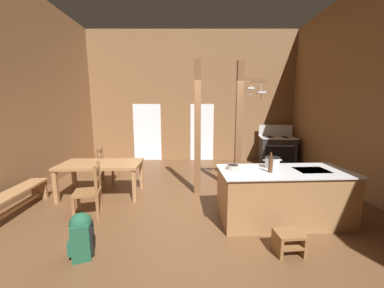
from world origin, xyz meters
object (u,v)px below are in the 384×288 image
object	(u,v)px
ladderback_chair_by_post	(91,191)
bottle_tall_on_counter	(272,165)
backpack	(82,234)
stockpot_on_counter	(273,163)
step_stool	(290,241)
dining_table	(102,167)
kitchen_island	(284,196)
bench_along_left_wall	(14,199)
ladderback_chair_near_window	(106,165)
stove_range	(278,150)
mixing_bowl_on_counter	(234,167)

from	to	relation	value
ladderback_chair_by_post	bottle_tall_on_counter	xyz separation A→B (m)	(3.11, -0.32, 0.57)
backpack	stockpot_on_counter	distance (m)	3.11
step_stool	dining_table	distance (m)	3.88
kitchen_island	bench_along_left_wall	xyz separation A→B (m)	(-4.77, 0.17, -0.14)
bench_along_left_wall	dining_table	bearing A→B (deg)	37.74
ladderback_chair_near_window	backpack	bearing A→B (deg)	-74.74
step_stool	ladderback_chair_by_post	distance (m)	3.33
step_stool	bench_along_left_wall	bearing A→B (deg)	166.78
stove_range	ladderback_chair_near_window	bearing A→B (deg)	-159.84
bench_along_left_wall	backpack	bearing A→B (deg)	-32.09
dining_table	bottle_tall_on_counter	distance (m)	3.50
ladderback_chair_near_window	mixing_bowl_on_counter	distance (m)	3.58
step_stool	dining_table	size ratio (longest dim) A/B	0.22
stove_range	stockpot_on_counter	size ratio (longest dim) A/B	4.08
step_stool	stockpot_on_counter	size ratio (longest dim) A/B	1.19
kitchen_island	dining_table	distance (m)	3.71
stockpot_on_counter	mixing_bowl_on_counter	distance (m)	0.71
bench_along_left_wall	stockpot_on_counter	distance (m)	4.66
dining_table	bottle_tall_on_counter	bearing A→B (deg)	-20.70
ladderback_chair_near_window	kitchen_island	bearing A→B (deg)	-28.01
kitchen_island	backpack	bearing A→B (deg)	-162.46
ladderback_chair_by_post	mixing_bowl_on_counter	distance (m)	2.58
dining_table	ladderback_chair_by_post	xyz separation A→B (m)	(0.15, -0.91, -0.20)
mixing_bowl_on_counter	bench_along_left_wall	bearing A→B (deg)	178.30
bottle_tall_on_counter	ladderback_chair_near_window	bearing A→B (deg)	148.83
stove_range	ladderback_chair_near_window	size ratio (longest dim) A/B	1.39
ladderback_chair_by_post	mixing_bowl_on_counter	world-z (taller)	mixing_bowl_on_counter
mixing_bowl_on_counter	stove_range	bearing A→B (deg)	60.15
stove_range	bench_along_left_wall	xyz separation A→B (m)	(-6.13, -3.75, -0.17)
dining_table	bench_along_left_wall	xyz separation A→B (m)	(-1.23, -0.95, -0.34)
kitchen_island	mixing_bowl_on_counter	distance (m)	0.98
stove_range	mixing_bowl_on_counter	size ratio (longest dim) A/B	5.99
step_stool	backpack	distance (m)	2.74
ladderback_chair_near_window	dining_table	bearing A→B (deg)	-73.56
stockpot_on_counter	bottle_tall_on_counter	distance (m)	0.29
bench_along_left_wall	step_stool	bearing A→B (deg)	-13.22
step_stool	kitchen_island	bearing A→B (deg)	73.90
bottle_tall_on_counter	backpack	bearing A→B (deg)	-162.87
kitchen_island	ladderback_chair_by_post	distance (m)	3.39
kitchen_island	bottle_tall_on_counter	bearing A→B (deg)	-158.59
kitchen_island	bottle_tall_on_counter	xyz separation A→B (m)	(-0.28, -0.11, 0.58)
step_stool	ladderback_chair_by_post	world-z (taller)	ladderback_chair_by_post
backpack	dining_table	bearing A→B (deg)	104.74
kitchen_island	step_stool	world-z (taller)	kitchen_island
mixing_bowl_on_counter	step_stool	bearing A→B (deg)	-57.71
ladderback_chair_by_post	stove_range	bearing A→B (deg)	37.99
kitchen_island	mixing_bowl_on_counter	bearing A→B (deg)	176.49
mixing_bowl_on_counter	stockpot_on_counter	bearing A→B (deg)	7.90
ladderback_chair_by_post	stockpot_on_counter	xyz separation A→B (m)	(3.23, -0.06, 0.54)
mixing_bowl_on_counter	bottle_tall_on_counter	world-z (taller)	bottle_tall_on_counter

